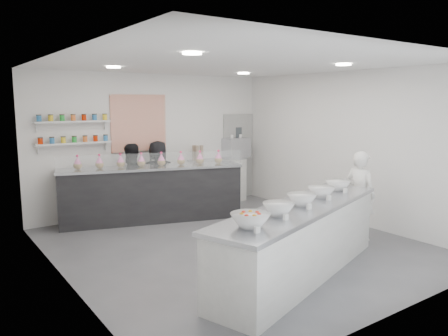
# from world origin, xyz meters

# --- Properties ---
(floor) EXTENTS (6.00, 6.00, 0.00)m
(floor) POSITION_xyz_m (0.00, 0.00, 0.00)
(floor) COLOR #515156
(floor) RESTS_ON ground
(ceiling) EXTENTS (6.00, 6.00, 0.00)m
(ceiling) POSITION_xyz_m (0.00, 0.00, 3.00)
(ceiling) COLOR white
(ceiling) RESTS_ON floor
(back_wall) EXTENTS (5.50, 0.00, 5.50)m
(back_wall) POSITION_xyz_m (0.00, 3.00, 1.50)
(back_wall) COLOR white
(back_wall) RESTS_ON floor
(left_wall) EXTENTS (0.00, 6.00, 6.00)m
(left_wall) POSITION_xyz_m (-2.75, 0.00, 1.50)
(left_wall) COLOR white
(left_wall) RESTS_ON floor
(right_wall) EXTENTS (0.00, 6.00, 6.00)m
(right_wall) POSITION_xyz_m (2.75, 0.00, 1.50)
(right_wall) COLOR white
(right_wall) RESTS_ON floor
(back_door) EXTENTS (0.88, 0.04, 2.10)m
(back_door) POSITION_xyz_m (2.30, 2.97, 1.05)
(back_door) COLOR #969793
(back_door) RESTS_ON floor
(pattern_panel) EXTENTS (1.25, 0.03, 1.20)m
(pattern_panel) POSITION_xyz_m (-0.35, 2.98, 1.95)
(pattern_panel) COLOR #E55428
(pattern_panel) RESTS_ON back_wall
(jar_shelf_lower) EXTENTS (1.45, 0.22, 0.04)m
(jar_shelf_lower) POSITION_xyz_m (-1.75, 2.90, 1.60)
(jar_shelf_lower) COLOR silver
(jar_shelf_lower) RESTS_ON back_wall
(jar_shelf_upper) EXTENTS (1.45, 0.22, 0.04)m
(jar_shelf_upper) POSITION_xyz_m (-1.75, 2.90, 2.02)
(jar_shelf_upper) COLOR silver
(jar_shelf_upper) RESTS_ON back_wall
(preserve_jars) EXTENTS (1.45, 0.10, 0.56)m
(preserve_jars) POSITION_xyz_m (-1.75, 2.88, 1.88)
(preserve_jars) COLOR red
(preserve_jars) RESTS_ON jar_shelf_lower
(downlight_0) EXTENTS (0.24, 0.24, 0.02)m
(downlight_0) POSITION_xyz_m (-1.40, -1.00, 2.98)
(downlight_0) COLOR white
(downlight_0) RESTS_ON ceiling
(downlight_1) EXTENTS (0.24, 0.24, 0.02)m
(downlight_1) POSITION_xyz_m (1.40, -1.00, 2.98)
(downlight_1) COLOR white
(downlight_1) RESTS_ON ceiling
(downlight_2) EXTENTS (0.24, 0.24, 0.02)m
(downlight_2) POSITION_xyz_m (-1.40, 1.60, 2.98)
(downlight_2) COLOR white
(downlight_2) RESTS_ON ceiling
(downlight_3) EXTENTS (0.24, 0.24, 0.02)m
(downlight_3) POSITION_xyz_m (1.40, 1.60, 2.98)
(downlight_3) COLOR white
(downlight_3) RESTS_ON ceiling
(prep_counter) EXTENTS (3.72, 1.96, 1.00)m
(prep_counter) POSITION_xyz_m (-0.02, -1.57, 0.50)
(prep_counter) COLOR beige
(prep_counter) RESTS_ON floor
(back_bar) EXTENTS (3.65, 1.71, 1.12)m
(back_bar) POSITION_xyz_m (-0.46, 2.18, 0.56)
(back_bar) COLOR black
(back_bar) RESTS_ON floor
(sneeze_guard) EXTENTS (3.41, 1.07, 0.31)m
(sneeze_guard) POSITION_xyz_m (-0.55, 1.88, 1.27)
(sneeze_guard) COLOR white
(sneeze_guard) RESTS_ON back_bar
(espresso_ledge) EXTENTS (1.43, 0.46, 1.06)m
(espresso_ledge) POSITION_xyz_m (1.55, 2.78, 0.53)
(espresso_ledge) COLOR beige
(espresso_ledge) RESTS_ON floor
(espresso_machine) EXTENTS (0.60, 0.41, 0.46)m
(espresso_machine) POSITION_xyz_m (2.10, 2.78, 1.29)
(espresso_machine) COLOR #93969E
(espresso_machine) RESTS_ON espresso_ledge
(cup_stacks) EXTENTS (0.24, 0.24, 0.35)m
(cup_stacks) POSITION_xyz_m (1.00, 2.78, 1.24)
(cup_stacks) COLOR #9F816F
(cup_stacks) RESTS_ON espresso_ledge
(prep_bowls) EXTENTS (3.00, 1.44, 0.16)m
(prep_bowls) POSITION_xyz_m (-0.02, -1.57, 1.08)
(prep_bowls) COLOR white
(prep_bowls) RESTS_ON prep_counter
(label_cards) EXTENTS (2.66, 0.04, 0.07)m
(label_cards) POSITION_xyz_m (-0.19, -2.06, 1.03)
(label_cards) COLOR white
(label_cards) RESTS_ON prep_counter
(cookie_bags) EXTENTS (2.87, 1.03, 0.28)m
(cookie_bags) POSITION_xyz_m (-0.46, 2.18, 1.26)
(cookie_bags) COLOR pink
(cookie_bags) RESTS_ON back_bar
(woman_prep) EXTENTS (0.42, 0.60, 1.56)m
(woman_prep) POSITION_xyz_m (2.01, -0.97, 0.78)
(woman_prep) COLOR white
(woman_prep) RESTS_ON floor
(staff_left) EXTENTS (0.86, 0.72, 1.57)m
(staff_left) POSITION_xyz_m (-0.77, 2.52, 0.78)
(staff_left) COLOR black
(staff_left) RESTS_ON floor
(staff_right) EXTENTS (0.90, 0.73, 1.59)m
(staff_right) POSITION_xyz_m (-0.10, 2.60, 0.80)
(staff_right) COLOR black
(staff_right) RESTS_ON floor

